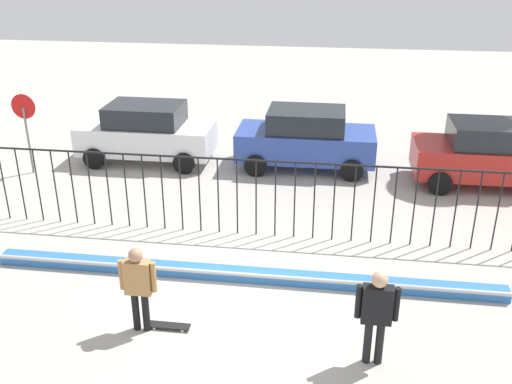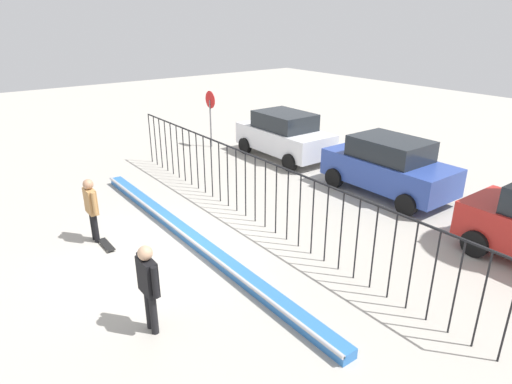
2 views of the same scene
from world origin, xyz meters
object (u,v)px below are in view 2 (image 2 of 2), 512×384
(skateboard, at_px, (106,245))
(stop_sign, at_px, (210,111))
(parked_car_white, at_px, (284,135))
(skateboarder, at_px, (91,205))
(parked_car_blue, at_px, (388,166))
(camera_operator, at_px, (148,281))

(skateboard, distance_m, stop_sign, 9.69)
(parked_car_white, bearing_deg, skateboarder, -69.09)
(skateboard, height_order, stop_sign, stop_sign)
(skateboard, distance_m, parked_car_white, 9.26)
(parked_car_blue, bearing_deg, parked_car_white, 178.56)
(skateboarder, relative_size, skateboard, 2.16)
(stop_sign, bearing_deg, parked_car_white, 25.51)
(camera_operator, relative_size, stop_sign, 0.72)
(stop_sign, bearing_deg, parked_car_blue, 11.10)
(camera_operator, relative_size, parked_car_blue, 0.42)
(skateboard, height_order, parked_car_white, parked_car_white)
(camera_operator, relative_size, parked_car_white, 0.42)
(camera_operator, xyz_separation_m, parked_car_white, (-6.89, 9.09, -0.11))
(skateboarder, bearing_deg, camera_operator, 21.13)
(parked_car_blue, distance_m, stop_sign, 8.58)
(camera_operator, bearing_deg, skateboard, 16.32)
(camera_operator, bearing_deg, skateboarder, 18.40)
(skateboarder, distance_m, skateboard, 1.10)
(skateboarder, distance_m, parked_car_white, 9.16)
(parked_car_blue, relative_size, stop_sign, 1.72)
(skateboard, relative_size, parked_car_blue, 0.19)
(skateboarder, distance_m, stop_sign, 9.34)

